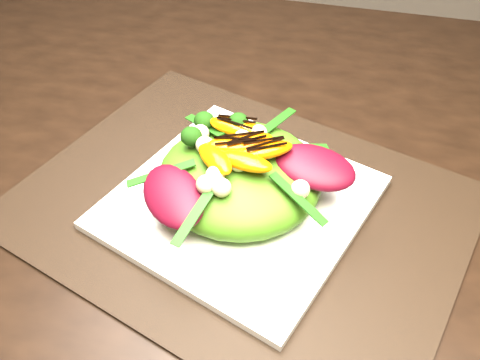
% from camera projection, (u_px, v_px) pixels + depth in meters
% --- Properties ---
extents(floor, '(4.00, 4.00, 0.01)m').
position_uv_depth(floor, '(199.00, 355.00, 1.30)').
color(floor, brown).
rests_on(floor, ground).
extents(dining_table, '(1.60, 0.90, 0.75)m').
position_uv_depth(dining_table, '(172.00, 129.00, 0.79)').
color(dining_table, black).
rests_on(dining_table, floor).
extents(placemat, '(0.63, 0.55, 0.00)m').
position_uv_depth(placemat, '(240.00, 206.00, 0.64)').
color(placemat, black).
rests_on(placemat, dining_table).
extents(plate_base, '(0.36, 0.36, 0.01)m').
position_uv_depth(plate_base, '(240.00, 202.00, 0.64)').
color(plate_base, silver).
rests_on(plate_base, placemat).
extents(salad_bowl, '(0.30, 0.30, 0.02)m').
position_uv_depth(salad_bowl, '(240.00, 194.00, 0.63)').
color(salad_bowl, white).
rests_on(salad_bowl, plate_base).
extents(lettuce_mound, '(0.26, 0.26, 0.07)m').
position_uv_depth(lettuce_mound, '(240.00, 176.00, 0.60)').
color(lettuce_mound, '#447515').
rests_on(lettuce_mound, salad_bowl).
extents(radicchio_leaf, '(0.10, 0.07, 0.02)m').
position_uv_depth(radicchio_leaf, '(315.00, 167.00, 0.58)').
color(radicchio_leaf, '#400612').
rests_on(radicchio_leaf, lettuce_mound).
extents(orange_segment, '(0.07, 0.03, 0.02)m').
position_uv_depth(orange_segment, '(240.00, 132.00, 0.60)').
color(orange_segment, '#F36604').
rests_on(orange_segment, lettuce_mound).
extents(broccoli_floret, '(0.04, 0.04, 0.04)m').
position_uv_depth(broccoli_floret, '(189.00, 128.00, 0.61)').
color(broccoli_floret, black).
rests_on(broccoli_floret, lettuce_mound).
extents(macadamia_nut, '(0.03, 0.03, 0.02)m').
position_uv_depth(macadamia_nut, '(257.00, 175.00, 0.55)').
color(macadamia_nut, beige).
rests_on(macadamia_nut, lettuce_mound).
extents(balsamic_drizzle, '(0.04, 0.01, 0.00)m').
position_uv_depth(balsamic_drizzle, '(240.00, 126.00, 0.59)').
color(balsamic_drizzle, black).
rests_on(balsamic_drizzle, orange_segment).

